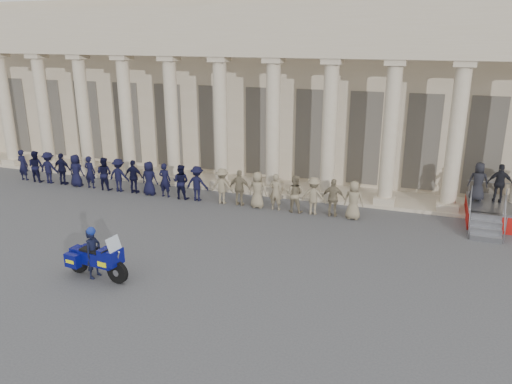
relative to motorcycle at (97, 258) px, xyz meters
The scene contains 5 objects.
ground 2.37m from the motorcycle, 58.57° to the left, with size 90.00×90.00×0.00m, color #444446.
building 17.18m from the motorcycle, 85.92° to the left, with size 40.00×12.50×9.00m.
officer_rank 8.08m from the motorcycle, 102.74° to the left, with size 17.71×0.61×1.61m.
motorcycle is the anchor object (origin of this frame).
rider 0.23m from the motorcycle, behind, with size 0.44×0.62×1.68m.
Camera 1 is at (8.16, -13.53, 7.28)m, focal length 35.00 mm.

